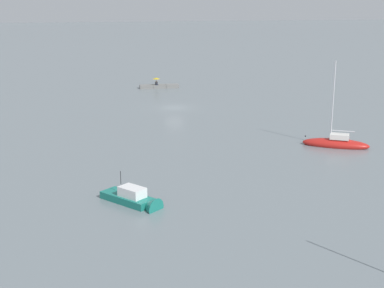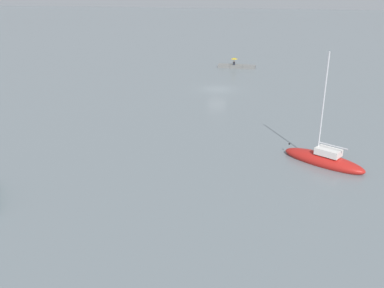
{
  "view_description": "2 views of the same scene",
  "coord_description": "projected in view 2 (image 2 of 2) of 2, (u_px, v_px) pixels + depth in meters",
  "views": [
    {
      "loc": [
        11.61,
        77.93,
        15.97
      ],
      "look_at": [
        1.71,
        23.63,
        0.99
      ],
      "focal_mm": 52.29,
      "sensor_mm": 36.0,
      "label": 1
    },
    {
      "loc": [
        -11.48,
        56.8,
        13.71
      ],
      "look_at": [
        -4.25,
        29.88,
        3.02
      ],
      "focal_mm": 38.18,
      "sensor_mm": 36.0,
      "label": 2
    }
  ],
  "objects": [
    {
      "name": "ground_plane",
      "position": [
        217.0,
        89.0,
        58.91
      ],
      "size": [
        500.0,
        500.0,
        0.0
      ],
      "primitive_type": "plane",
      "color": "slate"
    },
    {
      "name": "seawall_pier",
      "position": [
        237.0,
        66.0,
        74.49
      ],
      "size": [
        6.75,
        1.53,
        0.59
      ],
      "color": "slate",
      "rests_on": "ground_plane"
    },
    {
      "name": "person_seated_dark_left",
      "position": [
        234.0,
        63.0,
        74.26
      ],
      "size": [
        0.48,
        0.66,
        0.73
      ],
      "rotation": [
        0.0,
        0.0,
        0.17
      ],
      "color": "#1E2333",
      "rests_on": "seawall_pier"
    },
    {
      "name": "umbrella_open_yellow",
      "position": [
        234.0,
        58.0,
        74.1
      ],
      "size": [
        1.24,
        1.24,
        1.27
      ],
      "color": "black",
      "rests_on": "seawall_pier"
    },
    {
      "name": "sailboat_red_near",
      "position": [
        323.0,
        160.0,
        33.92
      ],
      "size": [
        7.16,
        5.03,
        9.5
      ],
      "rotation": [
        0.0,
        0.0,
        4.23
      ],
      "color": "red",
      "rests_on": "ground_plane"
    }
  ]
}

